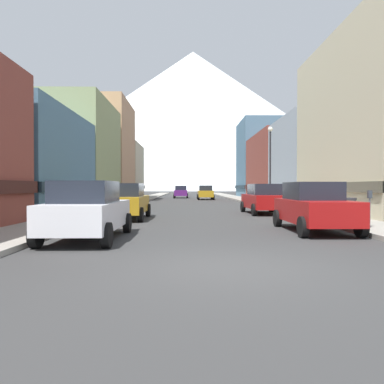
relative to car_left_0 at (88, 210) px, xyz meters
The scene contains 23 objects.
ground_plane 5.50m from the car_left_0, 45.51° to the right, with size 400.00×400.00×0.00m, color #323232.
sidewalk_left 31.24m from the car_left_0, 94.50° to the left, with size 2.50×100.00×0.15m, color gray.
sidewalk_right 32.72m from the car_left_0, 72.11° to the left, with size 2.50×100.00×0.15m, color gray.
storefront_left_1 13.20m from the car_left_0, 124.52° to the left, with size 7.68×10.39×6.09m.
storefront_left_2 22.87m from the car_left_0, 109.80° to the left, with size 8.22×10.23×9.03m.
storefront_left_3 33.34m from the car_left_0, 104.54° to the left, with size 9.48×9.96×11.49m.
storefront_left_4 42.93m from the car_left_0, 100.51° to the left, with size 8.53×9.70×7.78m.
storefront_right_2 26.85m from the car_left_0, 52.52° to the left, with size 10.20×9.51×7.71m.
storefront_right_3 36.35m from the car_left_0, 66.27° to the left, with size 6.86×13.42×7.96m.
storefront_right_4 48.26m from the car_left_0, 70.20° to the left, with size 10.24×9.76×11.69m.
car_left_0 is the anchor object (origin of this frame).
car_left_1 7.08m from the car_left_0, 90.00° to the left, with size 2.06×4.40×1.78m.
car_right_0 7.85m from the car_left_0, 14.62° to the left, with size 2.07×4.41×1.78m.
car_right_1 13.03m from the car_left_0, 54.30° to the left, with size 2.19×4.46×1.78m.
car_driving_0 35.64m from the car_left_0, 81.28° to the left, with size 2.06×4.40×1.78m.
car_driving_1 42.19m from the car_left_0, 87.01° to the left, with size 2.06×4.40×1.78m.
parking_meter_near 9.72m from the car_left_0, 10.69° to the left, with size 0.14×0.10×1.33m.
trash_bin_right 11.22m from the car_left_0, 25.17° to the left, with size 0.59×0.59×0.98m.
potted_plant_1 17.03m from the car_left_0, 50.64° to the left, with size 0.68×0.68×1.01m.
pedestrian_0 9.85m from the car_left_0, 104.41° to the left, with size 0.36×0.36×1.69m.
pedestrian_1 20.08m from the car_left_0, 59.96° to the left, with size 0.36×0.36×1.55m.
streetlamp_right 18.38m from the car_left_0, 59.67° to the left, with size 0.36×0.36×5.86m.
mountain_backdrop 260.87m from the car_left_0, 88.25° to the left, with size 263.02×263.02×99.56m, color silver.
Camera 1 is at (-0.80, -7.33, 1.60)m, focal length 34.39 mm.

